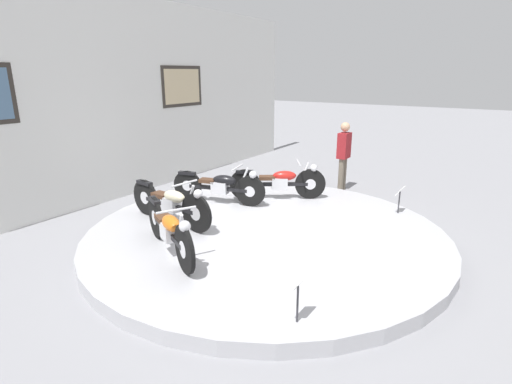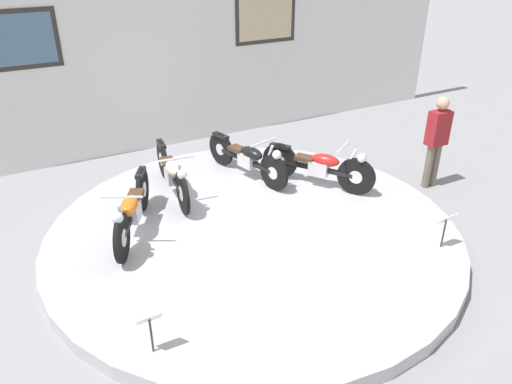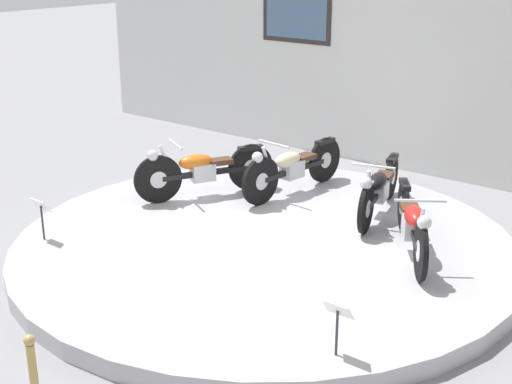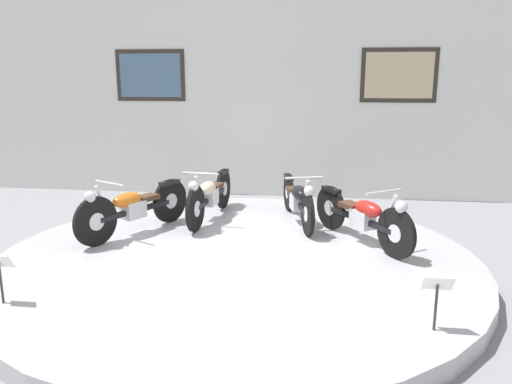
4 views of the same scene
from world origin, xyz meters
TOP-DOWN VIEW (x-y plane):
  - ground_plane at (0.00, 0.00)m, footprint 60.00×60.00m
  - display_platform at (0.00, 0.00)m, footprint 5.92×5.92m
  - back_wall at (0.00, 4.11)m, footprint 14.00×0.22m
  - motorcycle_orange at (-1.57, 0.65)m, footprint 0.98×1.80m
  - motorcycle_cream at (-0.67, 1.50)m, footprint 0.54×2.00m
  - motorcycle_black at (0.68, 1.50)m, footprint 0.66×1.90m
  - motorcycle_red at (1.57, 0.65)m, footprint 1.17×1.66m
  - info_placard_front_left at (-2.03, -1.65)m, footprint 0.26×0.11m
  - info_placard_front_centre at (2.03, -1.65)m, footprint 0.26×0.11m
  - visitor_standing at (3.53, 0.05)m, footprint 0.36×0.22m

SIDE VIEW (x-z plane):
  - ground_plane at x=0.00m, z-range 0.00..0.00m
  - display_platform at x=0.00m, z-range 0.00..0.20m
  - info_placard_front_left at x=-2.03m, z-range 0.31..0.82m
  - info_placard_front_centre at x=2.03m, z-range 0.31..0.82m
  - motorcycle_black at x=0.68m, z-range 0.18..0.96m
  - motorcycle_red at x=1.57m, z-range 0.19..0.98m
  - motorcycle_orange at x=-1.57m, z-range 0.19..1.00m
  - motorcycle_cream at x=-0.67m, z-range 0.19..1.00m
  - visitor_standing at x=3.53m, z-range 0.10..1.73m
  - back_wall at x=0.00m, z-range 0.00..4.33m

